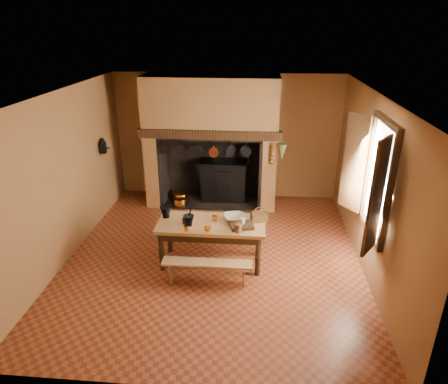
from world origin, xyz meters
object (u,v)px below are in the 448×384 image
at_px(bench_front, 207,267).
at_px(mixing_bowl, 235,218).
at_px(wicker_basket, 259,216).
at_px(coffee_grinder, 187,220).
at_px(iron_range, 224,180).
at_px(work_table, 211,229).

distance_m(bench_front, mixing_bowl, 0.97).
bearing_deg(wicker_basket, coffee_grinder, 176.26).
xyz_separation_m(bench_front, coffee_grinder, (-0.38, 0.54, 0.54)).
distance_m(iron_range, wicker_basket, 2.64).
xyz_separation_m(iron_range, bench_front, (0.02, -3.23, -0.19)).
relative_size(work_table, mixing_bowl, 5.04).
height_order(iron_range, mixing_bowl, iron_range).
bearing_deg(iron_range, coffee_grinder, -97.64).
relative_size(bench_front, wicker_basket, 4.69).
bearing_deg(work_table, iron_range, 90.45).
height_order(bench_front, mixing_bowl, mixing_bowl).
xyz_separation_m(bench_front, wicker_basket, (0.78, 0.74, 0.55)).
bearing_deg(wicker_basket, mixing_bowl, 168.28).
bearing_deg(coffee_grinder, iron_range, 103.58).
bearing_deg(iron_range, work_table, -89.55).
distance_m(iron_range, bench_front, 3.24).
height_order(coffee_grinder, wicker_basket, wicker_basket).
relative_size(work_table, bench_front, 1.27).
xyz_separation_m(coffee_grinder, mixing_bowl, (0.76, 0.19, -0.03)).
xyz_separation_m(iron_range, coffee_grinder, (-0.36, -2.69, 0.35)).
height_order(work_table, mixing_bowl, mixing_bowl).
distance_m(coffee_grinder, wicker_basket, 1.18).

